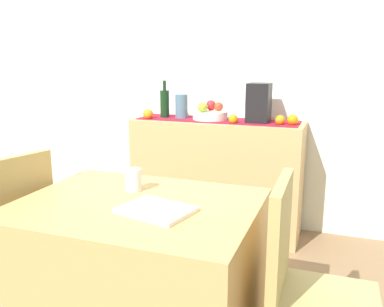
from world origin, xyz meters
name	(u,v)px	position (x,y,z in m)	size (l,w,h in m)	color
ground_plane	(167,288)	(0.00, 0.00, -0.01)	(6.40, 6.40, 0.02)	#826648
room_wall_rear	(224,58)	(0.00, 1.18, 1.35)	(6.40, 0.06, 2.70)	silver
sideboard_console	(217,177)	(0.03, 0.92, 0.44)	(1.30, 0.42, 0.89)	tan
table_runner	(217,120)	(0.03, 0.92, 0.89)	(1.22, 0.32, 0.01)	maroon
fruit_bowl	(210,115)	(-0.02, 0.92, 0.92)	(0.26, 0.26, 0.06)	white
apple_right	(204,107)	(-0.08, 0.91, 0.98)	(0.06, 0.06, 0.06)	gold
apple_left	(219,107)	(0.03, 0.96, 0.99)	(0.07, 0.07, 0.07)	#BE3A1F
apple_upper	(202,107)	(-0.06, 0.84, 0.99)	(0.07, 0.07, 0.07)	#96AB30
apple_center	(211,105)	(-0.04, 0.99, 0.99)	(0.08, 0.08, 0.08)	red
wine_bottle	(165,103)	(-0.40, 0.92, 1.00)	(0.07, 0.07, 0.29)	black
coffee_maker	(259,103)	(0.34, 0.92, 1.03)	(0.16, 0.18, 0.29)	black
ceramic_vase	(181,107)	(-0.26, 0.92, 0.98)	(0.10, 0.10, 0.19)	#486981
orange_loose_mid	(233,119)	(0.18, 0.80, 0.92)	(0.07, 0.07, 0.07)	orange
orange_loose_far	(280,120)	(0.51, 0.86, 0.92)	(0.07, 0.07, 0.07)	orange
orange_loose_end	(148,114)	(-0.49, 0.81, 0.92)	(0.08, 0.08, 0.08)	orange
orange_loose_near_bowl	(293,120)	(0.60, 0.87, 0.92)	(0.08, 0.08, 0.08)	orange
dining_table	(139,281)	(0.11, -0.56, 0.37)	(1.02, 0.79, 0.74)	tan
open_book	(156,210)	(0.24, -0.63, 0.75)	(0.28, 0.21, 0.02)	white
coffee_cup	(133,180)	(0.03, -0.42, 0.79)	(0.08, 0.08, 0.10)	silver
chair_near_window	(5,272)	(-0.66, -0.57, 0.27)	(0.49, 0.49, 0.90)	tan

